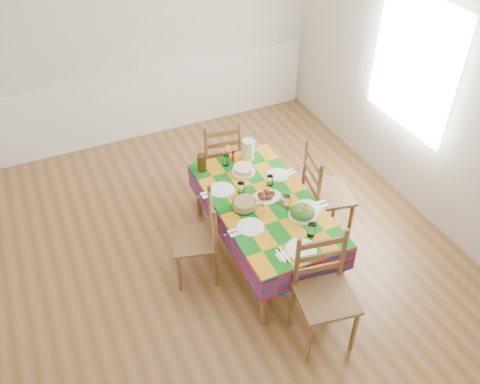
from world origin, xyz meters
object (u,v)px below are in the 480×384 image
at_px(meat_platter, 266,196).
at_px(green_pitcher, 248,150).
at_px(chair_right, 324,194).
at_px(tea_pitcher, 202,163).
at_px(chair_left, 199,239).
at_px(dining_table, 265,207).
at_px(chair_far, 220,157).
at_px(chair_near, 324,293).

relative_size(meat_platter, green_pitcher, 1.34).
relative_size(meat_platter, chair_right, 0.28).
bearing_deg(green_pitcher, chair_right, -52.95).
bearing_deg(chair_right, tea_pitcher, 67.29).
bearing_deg(chair_left, tea_pitcher, 170.63).
bearing_deg(dining_table, green_pitcher, 77.44).
bearing_deg(chair_left, chair_far, 163.00).
relative_size(tea_pitcher, chair_right, 0.17).
relative_size(tea_pitcher, chair_far, 0.19).
bearing_deg(chair_right, green_pitcher, 48.38).
height_order(meat_platter, tea_pitcher, tea_pitcher).
relative_size(chair_far, chair_right, 0.93).
height_order(tea_pitcher, chair_far, chair_far).
height_order(dining_table, tea_pitcher, tea_pitcher).
bearing_deg(tea_pitcher, chair_far, 46.32).
xyz_separation_m(green_pitcher, chair_far, (-0.16, 0.37, -0.30)).
distance_m(dining_table, chair_right, 0.67).
bearing_deg(chair_left, meat_platter, 109.31).
bearing_deg(chair_right, chair_left, 102.20).
relative_size(dining_table, chair_far, 1.76).
height_order(green_pitcher, chair_right, chair_right).
distance_m(chair_near, chair_far, 2.13).
bearing_deg(green_pitcher, chair_near, -94.77).
xyz_separation_m(chair_near, chair_left, (-0.68, 1.05, -0.05)).
distance_m(tea_pitcher, chair_near, 1.81).
relative_size(chair_near, chair_far, 1.07).
bearing_deg(tea_pitcher, dining_table, -63.15).
distance_m(chair_near, chair_right, 1.26).
distance_m(dining_table, chair_left, 0.69).
xyz_separation_m(meat_platter, chair_right, (0.63, -0.04, -0.17)).
relative_size(green_pitcher, chair_far, 0.23).
relative_size(dining_table, green_pitcher, 7.70).
distance_m(tea_pitcher, chair_left, 0.83).
bearing_deg(chair_near, chair_right, 67.76).
distance_m(dining_table, meat_platter, 0.11).
bearing_deg(chair_right, chair_near, 159.65).
xyz_separation_m(meat_platter, green_pitcher, (0.12, 0.65, 0.09)).
height_order(green_pitcher, tea_pitcher, green_pitcher).
distance_m(meat_platter, chair_left, 0.75).
height_order(tea_pitcher, chair_right, chair_right).
xyz_separation_m(meat_platter, tea_pitcher, (-0.39, 0.66, 0.07)).
bearing_deg(dining_table, chair_left, -179.06).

